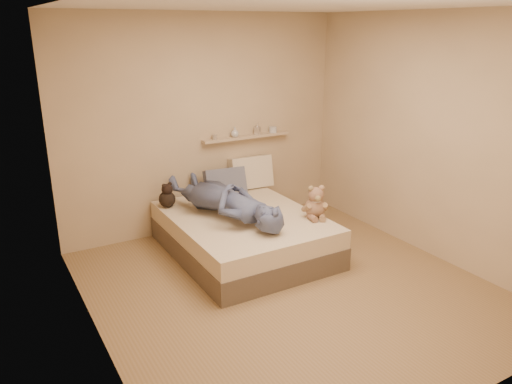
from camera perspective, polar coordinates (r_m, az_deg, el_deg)
room at (r=4.49m, az=4.17°, el=3.78°), size 3.80×3.80×3.80m
bed at (r=5.60m, az=-1.44°, el=-4.81°), size 1.50×1.90×0.45m
game_console at (r=5.03m, az=1.27°, el=-2.92°), size 0.18×0.10×0.06m
teddy_bear at (r=5.42m, az=6.82°, el=-1.42°), size 0.29×0.31×0.37m
dark_plush at (r=5.80m, az=-10.12°, el=-0.53°), size 0.19×0.19×0.29m
pillow_cream at (r=6.40m, az=-0.58°, el=2.26°), size 0.56×0.27×0.42m
pillow_grey at (r=6.09m, az=-3.54°, el=1.09°), size 0.53×0.31×0.37m
person at (r=5.42m, az=-3.56°, el=-0.84°), size 0.94×1.73×0.39m
wall_shelf at (r=6.35m, az=-1.10°, el=6.31°), size 1.20×0.12×0.03m
shelf_bottles at (r=6.35m, az=-0.83°, el=6.99°), size 0.92×0.13×0.15m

